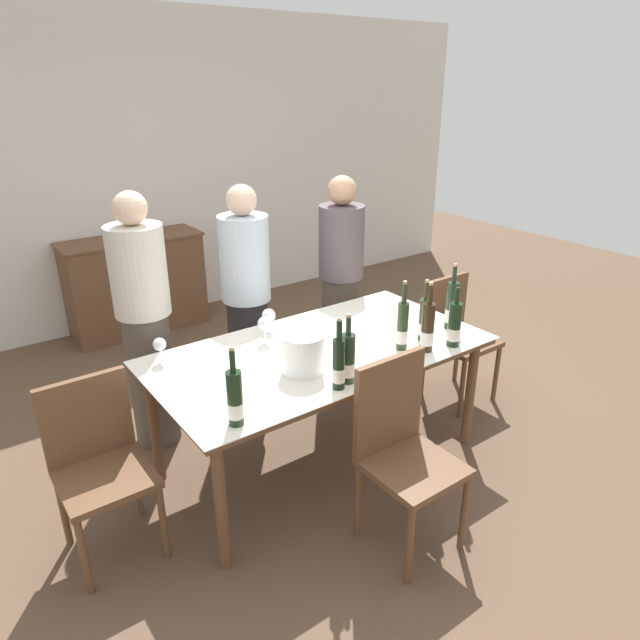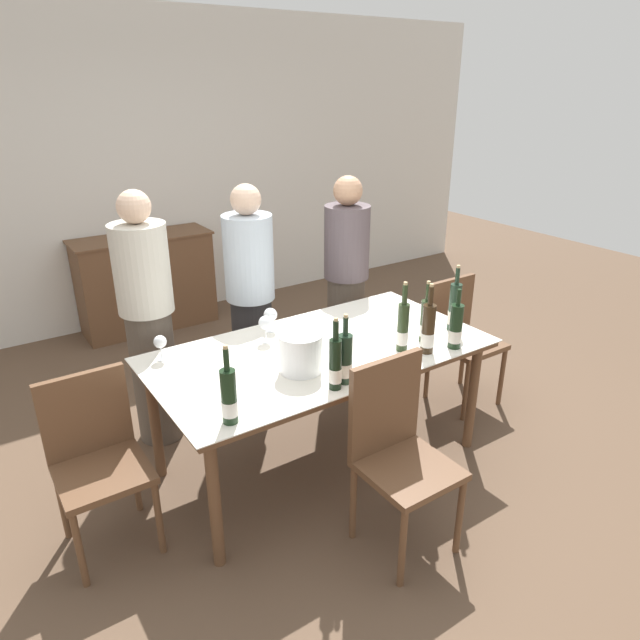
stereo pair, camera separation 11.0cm
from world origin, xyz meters
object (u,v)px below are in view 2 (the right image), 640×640
object	(u,v)px
wine_bottle_2	(403,327)
wine_bottle_7	(428,330)
chair_left_end	(96,452)
person_guest_right	(346,283)
wine_glass_2	(160,343)
sideboard_cabinet	(146,282)
person_guest_left	(251,301)
wine_bottle_0	(335,365)
person_host	(149,323)
wine_bottle_6	(426,322)
dining_table	(320,359)
chair_near_front	(397,444)
wine_bottle_5	(454,308)
wine_glass_1	(270,315)
wine_bottle_4	(229,397)
chair_right_end	(460,332)
wine_bottle_3	(456,328)
wine_glass_0	(265,324)
ice_bucket	(301,351)
wine_bottle_1	(345,360)

from	to	relation	value
wine_bottle_2	wine_bottle_7	bearing A→B (deg)	-45.25
chair_left_end	person_guest_right	xyz separation A→B (m)	(2.02, 0.69, 0.27)
wine_glass_2	sideboard_cabinet	bearing A→B (deg)	74.61
sideboard_cabinet	person_guest_left	bearing A→B (deg)	-84.73
wine_bottle_0	person_host	distance (m)	1.34
wine_bottle_6	person_guest_right	xyz separation A→B (m)	(0.19, 1.03, -0.10)
dining_table	chair_near_front	world-z (taller)	chair_near_front
wine_bottle_5	wine_glass_1	bearing A→B (deg)	146.80
wine_bottle_4	chair_right_end	world-z (taller)	wine_bottle_4
dining_table	person_guest_right	distance (m)	1.09
wine_bottle_3	wine_glass_0	world-z (taller)	wine_bottle_3
wine_bottle_0	person_host	xyz separation A→B (m)	(-0.53, 1.22, -0.08)
wine_bottle_5	wine_glass_1	xyz separation A→B (m)	(-0.94, 0.61, -0.04)
ice_bucket	person_guest_left	bearing A→B (deg)	77.35
wine_bottle_2	chair_near_front	bearing A→B (deg)	-132.51
wine_bottle_5	wine_glass_1	distance (m)	1.12
wine_glass_0	wine_glass_1	bearing A→B (deg)	50.05
person_guest_right	wine_bottle_6	bearing A→B (deg)	-100.52
sideboard_cabinet	person_guest_left	xyz separation A→B (m)	(0.17, -1.80, 0.35)
ice_bucket	wine_bottle_4	size ratio (longest dim) A/B	0.63
chair_near_front	wine_glass_2	bearing A→B (deg)	124.11
wine_bottle_4	chair_left_end	size ratio (longest dim) A/B	0.43
ice_bucket	wine_bottle_2	size ratio (longest dim) A/B	0.59
wine_bottle_3	person_host	xyz separation A→B (m)	(-1.37, 1.22, -0.07)
wine_bottle_6	wine_glass_2	bearing A→B (deg)	155.05
wine_bottle_5	chair_left_end	distance (m)	2.15
dining_table	wine_bottle_4	bearing A→B (deg)	-152.20
ice_bucket	person_host	world-z (taller)	person_host
wine_bottle_0	wine_glass_1	world-z (taller)	wine_bottle_0
sideboard_cabinet	person_guest_right	xyz separation A→B (m)	(0.94, -1.85, 0.34)
sideboard_cabinet	ice_bucket	xyz separation A→B (m)	(-0.06, -2.79, 0.43)
ice_bucket	wine_bottle_1	xyz separation A→B (m)	(0.12, -0.23, 0.01)
wine_bottle_0	wine_bottle_6	distance (m)	0.78
wine_bottle_2	ice_bucket	bearing A→B (deg)	169.53
wine_bottle_2	wine_glass_1	bearing A→B (deg)	126.39
wine_bottle_7	chair_left_end	xyz separation A→B (m)	(-1.74, 0.45, -0.38)
wine_glass_0	chair_near_front	size ratio (longest dim) A/B	0.16
wine_bottle_5	wine_glass_2	world-z (taller)	wine_bottle_5
wine_bottle_1	wine_glass_1	size ratio (longest dim) A/B	2.53
wine_glass_0	wine_glass_2	xyz separation A→B (m)	(-0.59, 0.12, -0.01)
dining_table	wine_bottle_7	world-z (taller)	wine_bottle_7
wine_bottle_5	wine_bottle_7	distance (m)	0.38
wine_bottle_6	chair_left_end	xyz separation A→B (m)	(-1.83, 0.34, -0.37)
wine_bottle_4	wine_bottle_7	world-z (taller)	wine_bottle_7
wine_glass_0	chair_near_front	bearing A→B (deg)	-80.77
dining_table	wine_glass_1	distance (m)	0.43
wine_bottle_1	wine_glass_2	world-z (taller)	wine_bottle_1
dining_table	chair_left_end	bearing A→B (deg)	176.16
wine_bottle_4	wine_bottle_7	distance (m)	1.23
wine_bottle_4	person_guest_right	size ratio (longest dim) A/B	0.24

